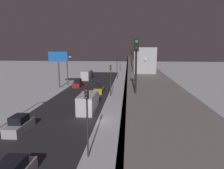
{
  "coord_description": "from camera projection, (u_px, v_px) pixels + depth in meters",
  "views": [
    {
      "loc": [
        -4.19,
        25.83,
        9.9
      ],
      "look_at": [
        -0.56,
        -18.25,
        1.67
      ],
      "focal_mm": 31.87,
      "sensor_mm": 36.0,
      "label": 1
    }
  ],
  "objects": [
    {
      "name": "traffic_light_mid",
      "position": [
        111.0,
        76.0,
        40.31
      ],
      "size": [
        0.32,
        0.44,
        6.4
      ],
      "color": "#2D2D2D",
      "rests_on": "ground_plane"
    },
    {
      "name": "avenue_asphalt",
      "position": [
        59.0,
        119.0,
        27.9
      ],
      "size": [
        11.0,
        108.68,
        0.01
      ],
      "primitive_type": "cube",
      "color": "#28282D",
      "rests_on": "ground_plane"
    },
    {
      "name": "delivery_van",
      "position": [
        88.0,
        102.0,
        31.73
      ],
      "size": [
        2.4,
        7.4,
        2.8
      ],
      "color": "silver",
      "rests_on": "ground_plane"
    },
    {
      "name": "sedan_red",
      "position": [
        78.0,
        84.0,
        50.99
      ],
      "size": [
        1.8,
        4.23,
        1.97
      ],
      "color": "#A51E1E",
      "rests_on": "ground_plane"
    },
    {
      "name": "box_truck",
      "position": [
        87.0,
        75.0,
        63.03
      ],
      "size": [
        2.4,
        7.4,
        2.8
      ],
      "color": "black",
      "rests_on": "ground_plane"
    },
    {
      "name": "sedan_yellow",
      "position": [
        99.0,
        89.0,
        44.35
      ],
      "size": [
        1.91,
        4.14,
        1.97
      ],
      "rotation": [
        0.0,
        0.0,
        3.14
      ],
      "color": "gold",
      "rests_on": "ground_plane"
    },
    {
      "name": "sedan_silver",
      "position": [
        19.0,
        125.0,
        23.72
      ],
      "size": [
        1.8,
        4.4,
        1.97
      ],
      "color": "#B2B2B7",
      "rests_on": "ground_plane"
    },
    {
      "name": "traffic_light_far",
      "position": [
        117.0,
        66.0,
        63.05
      ],
      "size": [
        0.32,
        0.44,
        6.4
      ],
      "color": "#2D2D2D",
      "rests_on": "ground_plane"
    },
    {
      "name": "rail_signal",
      "position": [
        136.0,
        57.0,
        14.39
      ],
      "size": [
        0.36,
        0.41,
        4.0
      ],
      "color": "black",
      "rests_on": "elevated_railway"
    },
    {
      "name": "ground_plane",
      "position": [
        97.0,
        120.0,
        27.46
      ],
      "size": [
        240.0,
        240.0,
        0.0
      ],
      "primitive_type": "plane",
      "color": "silver"
    },
    {
      "name": "traffic_light_distant",
      "position": [
        120.0,
        61.0,
        85.8
      ],
      "size": [
        0.32,
        0.44,
        6.4
      ],
      "color": "#2D2D2D",
      "rests_on": "ground_plane"
    },
    {
      "name": "street_lamp_far",
      "position": [
        68.0,
        67.0,
        52.01
      ],
      "size": [
        1.35,
        0.44,
        7.65
      ],
      "color": "#38383D",
      "rests_on": "ground_plane"
    },
    {
      "name": "subway_train",
      "position": [
        137.0,
        54.0,
        52.6
      ],
      "size": [
        2.94,
        55.47,
        3.4
      ],
      "color": "#B7BABF",
      "rests_on": "elevated_railway"
    },
    {
      "name": "elevated_railway",
      "position": [
        144.0,
        81.0,
        25.92
      ],
      "size": [
        5.0,
        108.68,
        6.54
      ],
      "color": "gray",
      "rests_on": "ground_plane"
    },
    {
      "name": "commercial_billboard",
      "position": [
        58.0,
        60.0,
        48.84
      ],
      "size": [
        4.8,
        0.36,
        8.9
      ],
      "color": "#4C4C51",
      "rests_on": "ground_plane"
    },
    {
      "name": "traffic_light_near",
      "position": [
        87.0,
        113.0,
        17.57
      ],
      "size": [
        0.32,
        0.44,
        6.4
      ],
      "color": "#2D2D2D",
      "rests_on": "ground_plane"
    }
  ]
}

